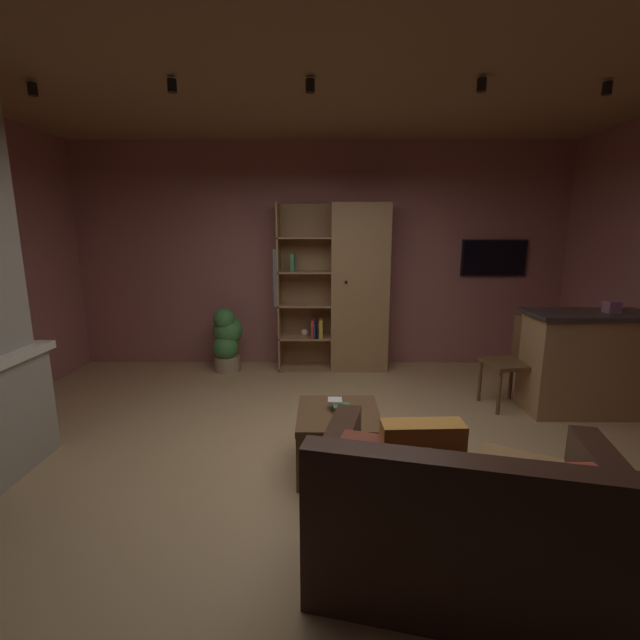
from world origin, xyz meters
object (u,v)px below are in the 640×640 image
table_book_1 (342,407)px  tissue_box (612,307)px  bookshelf_cabinet (352,290)px  coffee_table (338,423)px  leather_couch (463,521)px  wall_mounted_tv (494,258)px  table_book_0 (344,409)px  kitchen_bar_counter (600,363)px  potted_floor_plant (227,338)px  table_book_2 (335,401)px  dining_chair (515,356)px

table_book_1 → tissue_box: bearing=22.1°
bookshelf_cabinet → coffee_table: bookshelf_cabinet is taller
leather_couch → wall_mounted_tv: wall_mounted_tv is taller
bookshelf_cabinet → table_book_0: (-0.22, -2.46, -0.57)m
kitchen_bar_counter → coffee_table: (-2.61, -1.08, -0.14)m
tissue_box → potted_floor_plant: (-3.99, 1.29, -0.63)m
bookshelf_cabinet → table_book_2: bookshelf_cabinet is taller
table_book_1 → wall_mounted_tv: wall_mounted_tv is taller
coffee_table → dining_chair: bearing=33.6°
potted_floor_plant → table_book_1: bearing=-59.8°
tissue_box → coffee_table: (-2.64, -1.07, -0.70)m
tissue_box → coffee_table: bearing=-157.9°
leather_couch → table_book_2: leather_couch is taller
bookshelf_cabinet → tissue_box: (2.38, -1.42, 0.02)m
potted_floor_plant → kitchen_bar_counter: bearing=-17.9°
dining_chair → leather_couch: bearing=-118.8°
kitchen_bar_counter → leather_couch: kitchen_bar_counter is taller
table_book_1 → wall_mounted_tv: (2.09, 2.69, 0.94)m
bookshelf_cabinet → tissue_box: bearing=-30.7°
bookshelf_cabinet → table_book_1: bearing=-95.4°
potted_floor_plant → wall_mounted_tv: size_ratio=0.99×
leather_couch → coffee_table: size_ratio=2.54×
kitchen_bar_counter → table_book_0: 2.78m
table_book_2 → wall_mounted_tv: size_ratio=0.13×
leather_couch → table_book_1: 1.20m
kitchen_bar_counter → wall_mounted_tv: (-0.49, 1.61, 0.93)m
kitchen_bar_counter → coffee_table: 2.83m
kitchen_bar_counter → potted_floor_plant: (-3.96, 1.28, -0.08)m
kitchen_bar_counter → table_book_2: 2.82m
table_book_0 → table_book_1: size_ratio=0.94×
table_book_0 → table_book_1: bearing=-131.1°
bookshelf_cabinet → table_book_2: 2.49m
kitchen_bar_counter → table_book_2: bearing=-159.0°
leather_couch → table_book_0: bearing=117.9°
kitchen_bar_counter → wall_mounted_tv: 1.93m
bookshelf_cabinet → potted_floor_plant: (-1.61, -0.13, -0.61)m
tissue_box → leather_couch: (-2.04, -2.10, -0.76)m
table_book_1 → wall_mounted_tv: 3.54m
potted_floor_plant → coffee_table: bearing=-60.3°
coffee_table → dining_chair: (1.84, 1.22, 0.16)m
table_book_0 → dining_chair: (1.79, 1.19, 0.06)m
bookshelf_cabinet → table_book_0: size_ratio=17.27×
bookshelf_cabinet → tissue_box: size_ratio=17.63×
bookshelf_cabinet → wall_mounted_tv: (1.86, 0.21, 0.39)m
leather_couch → tissue_box: bearing=45.8°
bookshelf_cabinet → tissue_box: 2.77m
leather_couch → wall_mounted_tv: (1.52, 3.72, 1.13)m
kitchen_bar_counter → dining_chair: size_ratio=1.59×
bookshelf_cabinet → leather_couch: (0.34, -3.51, -0.74)m
wall_mounted_tv → table_book_0: bearing=-127.9°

